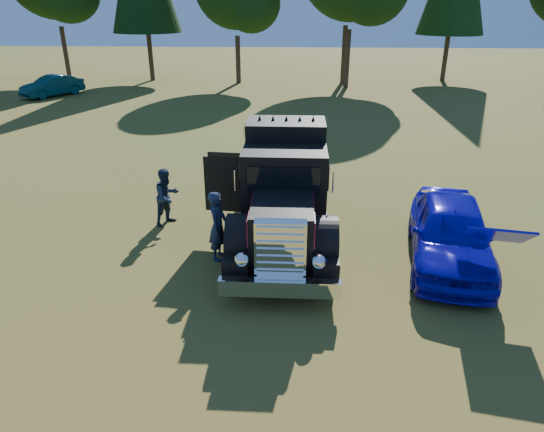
{
  "coord_description": "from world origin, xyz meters",
  "views": [
    {
      "loc": [
        0.57,
        -8.63,
        5.9
      ],
      "look_at": [
        0.01,
        2.08,
        1.09
      ],
      "focal_mm": 32.0,
      "sensor_mm": 36.0,
      "label": 1
    }
  ],
  "objects_px": {
    "diamond_t_truck": "(284,194)",
    "distant_teal_car": "(52,86)",
    "spectator_far": "(167,196)",
    "hotrod_coupe": "(451,232)",
    "spectator_near": "(218,226)"
  },
  "relations": [
    {
      "from": "spectator_near",
      "to": "spectator_far",
      "type": "relative_size",
      "value": 1.08
    },
    {
      "from": "diamond_t_truck",
      "to": "distant_teal_car",
      "type": "height_order",
      "value": "diamond_t_truck"
    },
    {
      "from": "diamond_t_truck",
      "to": "hotrod_coupe",
      "type": "bearing_deg",
      "value": -14.48
    },
    {
      "from": "hotrod_coupe",
      "to": "spectator_near",
      "type": "bearing_deg",
      "value": -178.65
    },
    {
      "from": "diamond_t_truck",
      "to": "spectator_far",
      "type": "bearing_deg",
      "value": 166.25
    },
    {
      "from": "hotrod_coupe",
      "to": "spectator_near",
      "type": "relative_size",
      "value": 2.74
    },
    {
      "from": "hotrod_coupe",
      "to": "diamond_t_truck",
      "type": "bearing_deg",
      "value": 165.52
    },
    {
      "from": "spectator_far",
      "to": "distant_teal_car",
      "type": "distance_m",
      "value": 23.11
    },
    {
      "from": "hotrod_coupe",
      "to": "spectator_far",
      "type": "distance_m",
      "value": 7.6
    },
    {
      "from": "hotrod_coupe",
      "to": "spectator_near",
      "type": "distance_m",
      "value": 5.62
    },
    {
      "from": "diamond_t_truck",
      "to": "spectator_far",
      "type": "xyz_separation_m",
      "value": [
        -3.33,
        0.82,
        -0.46
      ]
    },
    {
      "from": "distant_teal_car",
      "to": "hotrod_coupe",
      "type": "bearing_deg",
      "value": -14.74
    },
    {
      "from": "diamond_t_truck",
      "to": "spectator_near",
      "type": "height_order",
      "value": "diamond_t_truck"
    },
    {
      "from": "diamond_t_truck",
      "to": "spectator_near",
      "type": "relative_size",
      "value": 4.06
    },
    {
      "from": "diamond_t_truck",
      "to": "hotrod_coupe",
      "type": "distance_m",
      "value": 4.2
    }
  ]
}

